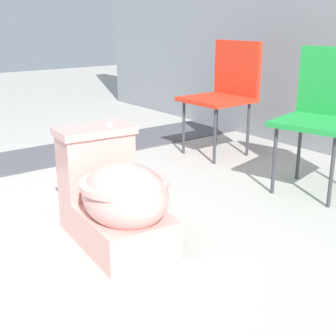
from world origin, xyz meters
name	(u,v)px	position (x,y,z in m)	size (l,w,h in m)	color
ground_plane	(37,234)	(0.00, 0.00, 0.00)	(14.00, 14.00, 0.00)	#A8A59E
gravel_strip	(36,158)	(-1.22, 0.50, 0.01)	(0.56, 8.00, 0.01)	#4C4C51
toilet	(116,197)	(0.30, 0.27, 0.22)	(0.67, 0.44, 0.52)	#E09E93
folding_chair_left	(227,86)	(-0.50, 1.73, 0.51)	(0.45, 0.45, 0.83)	red
folding_chair_middle	(326,105)	(0.42, 1.64, 0.51)	(0.53, 0.53, 0.83)	#1E8C38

